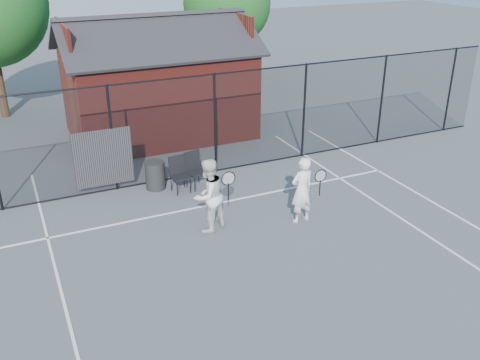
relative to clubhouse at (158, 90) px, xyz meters
name	(u,v)px	position (x,y,z in m)	size (l,w,h in m)	color
ground	(261,262)	(-0.50, -9.00, -1.61)	(80.00, 80.00, 0.00)	#494E54
court_lines	(291,296)	(-0.50, -10.32, -1.60)	(11.02, 18.00, 0.01)	silver
fence	(172,132)	(-0.80, -4.00, -0.16)	(22.04, 3.00, 3.00)	black
clubhouse	(158,90)	(0.00, 0.00, 0.00)	(6.50, 4.36, 4.19)	maroon
tree_right	(227,4)	(5.00, 5.50, 2.10)	(3.97, 3.97, 5.70)	black
player_front	(302,190)	(1.25, -7.74, -0.75)	(0.78, 0.59, 1.70)	white
player_back	(208,195)	(-0.98, -7.18, -0.70)	(1.09, 0.99, 1.82)	silver
chair_left	(180,175)	(-0.93, -4.90, -1.11)	(0.47, 0.49, 0.99)	black
chair_right	(196,171)	(-0.43, -4.84, -1.10)	(0.49, 0.51, 1.02)	black
waste_bin	(155,175)	(-1.49, -4.40, -1.21)	(0.55, 0.55, 0.80)	#262626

